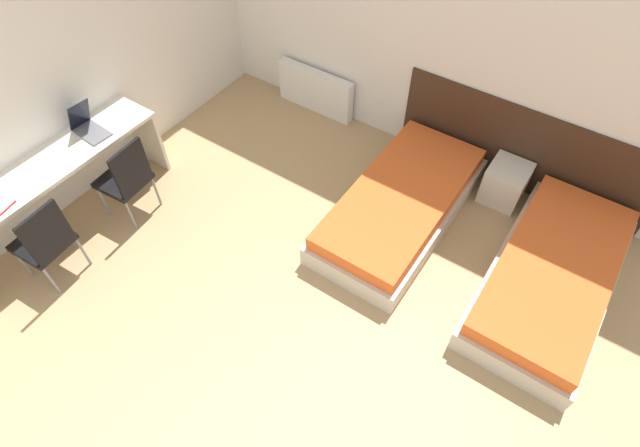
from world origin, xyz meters
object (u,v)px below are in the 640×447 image
chair_near_laptop (126,177)px  laptop (88,126)px  bed_near_window (400,205)px  bed_near_door (551,276)px  nightstand (505,183)px  chair_near_notebook (45,240)px

chair_near_laptop → laptop: size_ratio=2.50×
bed_near_window → bed_near_door: (1.49, 0.00, 0.00)m
chair_near_laptop → laptop: bearing=166.3°
nightstand → chair_near_laptop: bearing=-142.8°
bed_near_window → laptop: size_ratio=5.66×
nightstand → laptop: size_ratio=1.18×
bed_near_window → laptop: bearing=-153.4°
nightstand → laptop: laptop is taller
bed_near_door → chair_near_notebook: 4.37m
nightstand → chair_near_laptop: 3.71m
nightstand → chair_near_notebook: size_ratio=0.47×
laptop → bed_near_window: bearing=30.0°
bed_near_door → nightstand: bearing=132.0°
chair_near_laptop → chair_near_notebook: bearing=-94.1°
chair_near_notebook → bed_near_window: bearing=42.3°
bed_near_window → laptop: 3.05m
nightstand → chair_near_notebook: chair_near_notebook is taller
bed_near_window → bed_near_door: bearing=0.0°
bed_near_door → chair_near_notebook: (-3.69, -2.31, 0.31)m
nightstand → bed_near_door: bearing=-48.0°
bed_near_door → nightstand: 1.11m
chair_near_notebook → laptop: 1.14m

